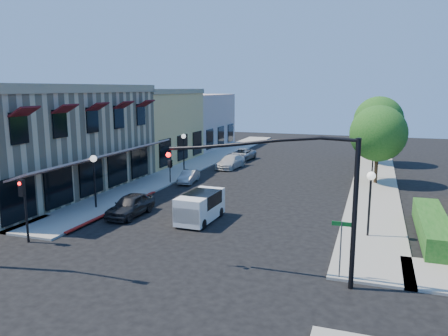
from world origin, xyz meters
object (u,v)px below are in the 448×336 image
(parked_car_b, at_px, (189,177))
(parked_car_d, at_px, (241,155))
(secondary_signal, at_px, (24,199))
(parked_car_a, at_px, (130,205))
(signal_mast_arm, at_px, (300,184))
(lamppost_left_far, at_px, (184,143))
(white_van, at_px, (200,205))
(parked_car_c, at_px, (231,162))
(lamppost_left_near, at_px, (94,168))
(street_tree_b, at_px, (378,121))
(street_name_sign, at_px, (341,240))
(lamppost_right_near, at_px, (371,187))
(lamppost_right_far, at_px, (374,148))
(street_tree_a, at_px, (378,134))

(parked_car_b, height_order, parked_car_d, parked_car_d)
(secondary_signal, relative_size, parked_car_a, 0.84)
(signal_mast_arm, bearing_deg, secondary_signal, -179.63)
(lamppost_left_far, bearing_deg, white_van, -62.28)
(parked_car_c, bearing_deg, lamppost_left_near, -96.33)
(street_tree_b, xyz_separation_m, street_name_sign, (-1.30, -29.80, -2.85))
(lamppost_left_near, distance_m, parked_car_c, 17.52)
(street_tree_b, distance_m, lamppost_right_near, 24.07)
(white_van, height_order, parked_car_a, white_van)
(lamppost_left_far, relative_size, parked_car_d, 0.78)
(lamppost_left_near, distance_m, lamppost_left_far, 14.00)
(street_tree_b, bearing_deg, lamppost_right_far, -92.15)
(white_van, xyz_separation_m, parked_car_c, (-3.80, 17.27, -0.35))
(lamppost_left_near, xyz_separation_m, lamppost_right_near, (17.00, 0.00, 0.00))
(white_van, distance_m, parked_car_d, 22.55)
(secondary_signal, xyz_separation_m, parked_car_a, (2.48, 5.99, -1.64))
(lamppost_left_near, height_order, parked_car_b, lamppost_left_near)
(signal_mast_arm, bearing_deg, parked_car_c, 114.39)
(lamppost_right_near, distance_m, parked_car_c, 21.69)
(lamppost_left_far, bearing_deg, parked_car_d, 67.25)
(secondary_signal, bearing_deg, lamppost_left_near, 94.34)
(parked_car_a, bearing_deg, street_name_sign, -21.07)
(street_tree_a, bearing_deg, lamppost_right_far, 98.53)
(lamppost_left_near, distance_m, parked_car_a, 3.67)
(signal_mast_arm, distance_m, lamppost_right_near, 7.15)
(parked_car_b, bearing_deg, secondary_signal, -103.71)
(parked_car_c, bearing_deg, lamppost_right_far, 1.65)
(street_name_sign, relative_size, parked_car_b, 0.78)
(street_tree_b, xyz_separation_m, lamppost_left_far, (-17.30, -10.00, -1.81))
(lamppost_right_far, xyz_separation_m, parked_car_a, (-14.02, -16.60, -2.06))
(street_tree_a, distance_m, lamppost_left_far, 17.36)
(lamppost_left_far, xyz_separation_m, parked_car_a, (2.98, -14.60, -2.06))
(lamppost_left_near, relative_size, white_van, 0.91)
(street_tree_a, bearing_deg, lamppost_left_far, 180.00)
(lamppost_left_far, xyz_separation_m, lamppost_right_near, (17.00, -14.00, 0.00))
(street_tree_a, xyz_separation_m, lamppost_right_far, (-0.30, 2.00, -1.46))
(signal_mast_arm, distance_m, parked_car_c, 26.04)
(parked_car_a, distance_m, parked_car_b, 10.03)
(street_name_sign, height_order, parked_car_a, street_name_sign)
(parked_car_c, xyz_separation_m, parked_car_d, (-0.39, 4.89, 0.00))
(secondary_signal, xyz_separation_m, parked_car_d, (2.81, 28.48, -1.68))
(street_tree_b, height_order, parked_car_c, street_tree_b)
(lamppost_right_near, distance_m, lamppost_right_far, 16.00)
(lamppost_left_near, bearing_deg, lamppost_right_far, 43.26)
(lamppost_left_near, xyz_separation_m, parked_car_d, (3.31, 21.89, -2.10))
(street_tree_b, distance_m, lamppost_left_near, 29.64)
(parked_car_d, bearing_deg, street_name_sign, -59.86)
(lamppost_left_far, relative_size, parked_car_a, 0.90)
(street_tree_b, relative_size, lamppost_left_near, 1.97)
(lamppost_right_far, bearing_deg, street_tree_b, 87.85)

